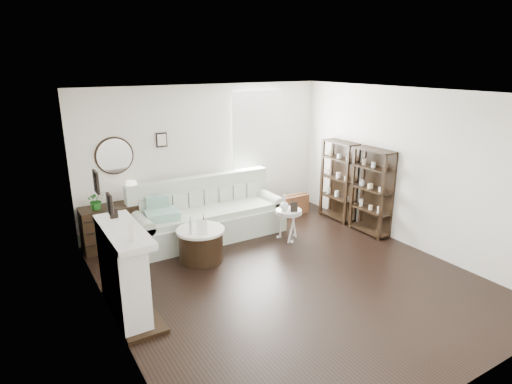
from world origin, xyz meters
TOP-DOWN VIEW (x-y plane):
  - room at (0.73, 2.70)m, footprint 5.50×5.50m
  - fireplace at (-2.32, 0.30)m, footprint 0.50×1.40m
  - shelf_unit_far at (2.33, 1.55)m, footprint 0.30×0.80m
  - shelf_unit_near at (2.33, 0.65)m, footprint 0.30×0.80m
  - sofa at (-0.34, 2.09)m, footprint 2.76×0.96m
  - quilt at (-1.24, 1.95)m, footprint 0.61×0.53m
  - suitcase at (1.75, 2.23)m, footprint 0.60×0.21m
  - dresser at (-1.90, 2.47)m, footprint 1.12×0.48m
  - table_lamp at (-1.57, 2.47)m, footprint 0.27×0.27m
  - potted_plant at (-2.18, 2.42)m, footprint 0.29×0.25m
  - drum_table at (-0.87, 1.21)m, footprint 0.78×0.78m
  - pedestal_table at (0.82, 1.15)m, footprint 0.47×0.47m
  - eiffel_drum at (-0.78, 1.27)m, footprint 0.15×0.15m
  - bottle_drum at (-1.06, 1.13)m, footprint 0.06×0.06m
  - card_frame_drum at (-0.92, 1.02)m, footprint 0.17×0.10m
  - eiffel_ped at (0.91, 1.19)m, footprint 0.12×0.12m
  - flask_ped at (0.74, 1.18)m, footprint 0.16×0.16m
  - card_frame_ped at (0.84, 1.03)m, footprint 0.14×0.09m

SIDE VIEW (x-z plane):
  - suitcase at x=1.75m, z-range 0.00..0.40m
  - drum_table at x=-0.87m, z-range 0.00..0.54m
  - sofa at x=-0.34m, z-range -0.18..0.89m
  - dresser at x=-1.90m, z-range 0.00..0.75m
  - pedestal_table at x=0.82m, z-range 0.24..0.81m
  - fireplace at x=-2.32m, z-range -0.38..1.46m
  - quilt at x=-1.24m, z-range 0.55..0.69m
  - eiffel_drum at x=-0.78m, z-range 0.54..0.75m
  - card_frame_drum at x=-0.92m, z-range 0.54..0.75m
  - eiffel_ped at x=0.91m, z-range 0.57..0.74m
  - card_frame_ped at x=0.84m, z-range 0.57..0.75m
  - bottle_drum at x=-1.06m, z-range 0.54..0.81m
  - flask_ped at x=0.74m, z-range 0.57..0.86m
  - shelf_unit_far at x=2.33m, z-range 0.00..1.60m
  - shelf_unit_near at x=2.33m, z-range 0.00..1.60m
  - potted_plant at x=-2.18m, z-range 0.75..1.07m
  - table_lamp at x=-1.57m, z-range 0.75..1.14m
  - room at x=0.73m, z-range -1.15..4.35m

